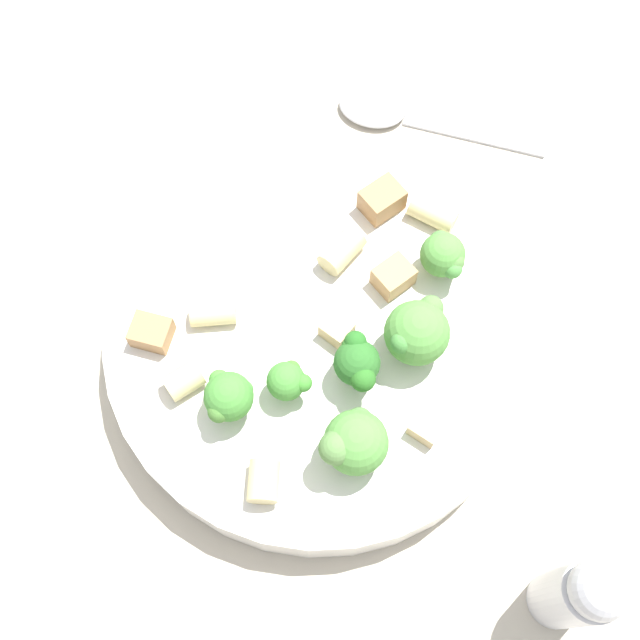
{
  "coord_description": "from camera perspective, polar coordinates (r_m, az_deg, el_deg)",
  "views": [
    {
      "loc": [
        -0.08,
        0.16,
        0.48
      ],
      "look_at": [
        0.0,
        0.0,
        0.05
      ],
      "focal_mm": 45.0,
      "sensor_mm": 36.0,
      "label": 1
    }
  ],
  "objects": [
    {
      "name": "spoon",
      "position": [
        0.6,
        5.62,
        14.39
      ],
      "size": [
        0.15,
        0.05,
        0.01
      ],
      "color": "#B2B2B7",
      "rests_on": "ground_plane"
    },
    {
      "name": "rigatoni_1",
      "position": [
        0.45,
        -4.03,
        -11.37
      ],
      "size": [
        0.02,
        0.03,
        0.02
      ],
      "primitive_type": "cylinder",
      "rotation": [
        1.57,
        0.0,
        0.4
      ],
      "color": "beige",
      "rests_on": "pasta_bowl"
    },
    {
      "name": "rigatoni_2",
      "position": [
        0.47,
        -9.68,
        -4.27
      ],
      "size": [
        0.02,
        0.03,
        0.02
      ],
      "primitive_type": "cylinder",
      "rotation": [
        1.57,
        0.0,
        2.61
      ],
      "color": "beige",
      "rests_on": "pasta_bowl"
    },
    {
      "name": "ground_plane",
      "position": [
        0.52,
        -0.0,
        -1.99
      ],
      "size": [
        2.0,
        2.0,
        0.0
      ],
      "primitive_type": "plane",
      "color": "#BCB29E"
    },
    {
      "name": "broccoli_floret_2",
      "position": [
        0.45,
        -2.17,
        -4.32
      ],
      "size": [
        0.02,
        0.02,
        0.03
      ],
      "color": "#84AD60",
      "rests_on": "pasta_bowl"
    },
    {
      "name": "broccoli_floret_5",
      "position": [
        0.45,
        2.66,
        -3.06
      ],
      "size": [
        0.03,
        0.03,
        0.03
      ],
      "color": "#9EC175",
      "rests_on": "pasta_bowl"
    },
    {
      "name": "rigatoni_3",
      "position": [
        0.49,
        1.57,
        4.96
      ],
      "size": [
        0.02,
        0.03,
        0.02
      ],
      "primitive_type": "cylinder",
      "rotation": [
        1.57,
        0.0,
        2.89
      ],
      "color": "beige",
      "rests_on": "pasta_bowl"
    },
    {
      "name": "rigatoni_4",
      "position": [
        0.51,
        8.02,
        7.51
      ],
      "size": [
        0.03,
        0.02,
        0.01
      ],
      "primitive_type": "cylinder",
      "rotation": [
        1.57,
        0.0,
        1.49
      ],
      "color": "beige",
      "rests_on": "pasta_bowl"
    },
    {
      "name": "rigatoni_0",
      "position": [
        0.48,
        -7.61,
        0.44
      ],
      "size": [
        0.03,
        0.03,
        0.01
      ],
      "primitive_type": "cylinder",
      "rotation": [
        1.57,
        0.0,
        2.1
      ],
      "color": "beige",
      "rests_on": "pasta_bowl"
    },
    {
      "name": "broccoli_floret_0",
      "position": [
        0.45,
        -6.54,
        -5.43
      ],
      "size": [
        0.03,
        0.03,
        0.03
      ],
      "color": "#84AD60",
      "rests_on": "pasta_bowl"
    },
    {
      "name": "chicken_chunk_3",
      "position": [
        0.51,
        4.89,
        8.32
      ],
      "size": [
        0.03,
        0.03,
        0.02
      ],
      "primitive_type": "cube",
      "rotation": [
        0.0,
        0.0,
        1.09
      ],
      "color": "#A87A4C",
      "rests_on": "pasta_bowl"
    },
    {
      "name": "broccoli_floret_3",
      "position": [
        0.44,
        2.41,
        -8.67
      ],
      "size": [
        0.04,
        0.04,
        0.04
      ],
      "color": "#84AD60",
      "rests_on": "pasta_bowl"
    },
    {
      "name": "pasta_bowl",
      "position": [
        0.5,
        -0.0,
        -1.12
      ],
      "size": [
        0.26,
        0.26,
        0.04
      ],
      "color": "silver",
      "rests_on": "ground_plane"
    },
    {
      "name": "chicken_chunk_4",
      "position": [
        0.47,
        1.11,
        -0.87
      ],
      "size": [
        0.02,
        0.02,
        0.01
      ],
      "primitive_type": "cube",
      "rotation": [
        0.0,
        0.0,
        2.92
      ],
      "color": "tan",
      "rests_on": "pasta_bowl"
    },
    {
      "name": "chicken_chunk_0",
      "position": [
        0.46,
        7.54,
        -7.65
      ],
      "size": [
        0.02,
        0.02,
        0.01
      ],
      "primitive_type": "cube",
      "rotation": [
        0.0,
        0.0,
        2.99
      ],
      "color": "tan",
      "rests_on": "pasta_bowl"
    },
    {
      "name": "pepper_shaker",
      "position": [
        0.46,
        17.94,
        -18.07
      ],
      "size": [
        0.03,
        0.03,
        0.1
      ],
      "color": "silver",
      "rests_on": "ground_plane"
    },
    {
      "name": "broccoli_floret_4",
      "position": [
        0.46,
        6.9,
        -0.9
      ],
      "size": [
        0.04,
        0.04,
        0.04
      ],
      "color": "#93B766",
      "rests_on": "pasta_bowl"
    },
    {
      "name": "chicken_chunk_2",
      "position": [
        0.49,
        5.24,
        3.09
      ],
      "size": [
        0.03,
        0.03,
        0.02
      ],
      "primitive_type": "cube",
      "rotation": [
        0.0,
        0.0,
        1.1
      ],
      "color": "tan",
      "rests_on": "pasta_bowl"
    },
    {
      "name": "broccoli_floret_1",
      "position": [
        0.49,
        8.81,
        4.56
      ],
      "size": [
        0.03,
        0.03,
        0.03
      ],
      "color": "#9EC175",
      "rests_on": "pasta_bowl"
    },
    {
      "name": "chicken_chunk_1",
      "position": [
        0.48,
        -11.91,
        -0.88
      ],
      "size": [
        0.03,
        0.02,
        0.01
      ],
      "primitive_type": "cube",
      "rotation": [
        0.0,
        0.0,
        0.18
      ],
      "color": "#A87A4C",
      "rests_on": "pasta_bowl"
    }
  ]
}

